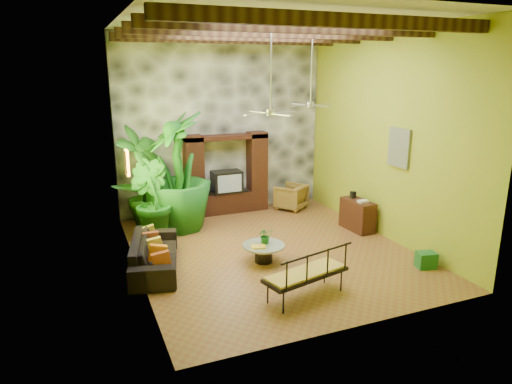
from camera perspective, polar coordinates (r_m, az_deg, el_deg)
name	(u,v)px	position (r m, az deg, el deg)	size (l,w,h in m)	color
ground	(270,250)	(10.66, 1.81, -7.25)	(7.00, 7.00, 0.00)	brown
ceiling	(272,21)	(9.89, 2.07, 20.60)	(6.00, 7.00, 0.02)	silver
back_wall	(222,125)	(13.21, -4.33, 8.35)	(6.00, 0.02, 5.00)	#94AE27
left_wall	(130,152)	(9.18, -15.50, 4.82)	(0.02, 7.00, 5.00)	#94AE27
right_wall	(385,136)	(11.51, 15.80, 6.81)	(0.02, 7.00, 5.00)	#94AE27
stone_accent_wall	(222,125)	(13.16, -4.24, 8.32)	(5.98, 0.10, 4.98)	#313237
ceiling_beams	(272,32)	(9.87, 2.05, 19.33)	(5.95, 5.36, 0.22)	#3B2813
entertainment_center	(227,180)	(13.15, -3.70, 1.52)	(2.40, 0.55, 2.30)	black
ceiling_fan_front	(271,102)	(9.42, 1.86, 11.14)	(1.28, 1.28, 1.86)	#BABABF
ceiling_fan_back	(311,96)	(11.66, 6.86, 11.82)	(1.28, 1.28, 1.86)	#BABABF
wall_art_mask	(127,163)	(10.24, -15.82, 3.54)	(0.06, 0.32, 0.55)	gold
wall_art_painting	(399,148)	(11.06, 17.45, 5.30)	(0.06, 0.70, 0.90)	teal
sofa	(155,253)	(9.83, -12.56, -7.49)	(2.31, 0.90, 0.68)	black
wicker_armchair	(291,197)	(13.61, 4.40, -0.60)	(0.79, 0.82, 0.74)	brown
tall_plant_a	(142,178)	(12.10, -14.06, 1.73)	(1.41, 0.96, 2.68)	#1E5A17
tall_plant_b	(150,201)	(11.34, -13.07, -1.05)	(1.07, 0.86, 1.94)	#19611C
tall_plant_c	(177,172)	(11.78, -9.81, 2.52)	(1.71, 1.71, 3.05)	#19621C
coffee_table	(264,251)	(9.94, 0.96, -7.35)	(0.91, 0.91, 0.40)	black
centerpiece_plant	(266,235)	(9.91, 1.20, -5.44)	(0.31, 0.27, 0.35)	#1A6420
yellow_tray	(258,247)	(9.73, 0.31, -6.85)	(0.30, 0.21, 0.03)	gold
iron_bench	(308,272)	(8.37, 6.50, -9.92)	(1.73, 0.97, 0.57)	black
side_console	(357,215)	(12.11, 12.56, -2.83)	(0.44, 0.99, 0.79)	#3A1C12
green_bin	(426,260)	(10.34, 20.49, -7.96)	(0.39, 0.29, 0.34)	#1F763E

